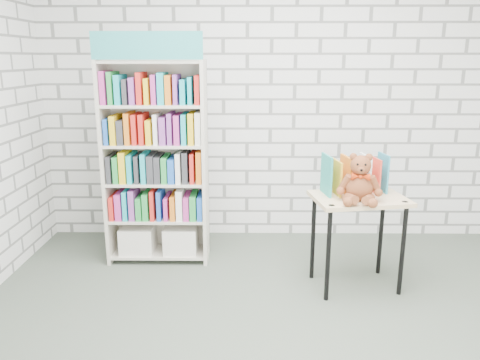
{
  "coord_description": "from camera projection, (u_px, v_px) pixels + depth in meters",
  "views": [
    {
      "loc": [
        -0.25,
        -2.65,
        1.8
      ],
      "look_at": [
        -0.29,
        0.95,
        0.85
      ],
      "focal_mm": 35.0,
      "sensor_mm": 36.0,
      "label": 1
    }
  ],
  "objects": [
    {
      "name": "ground",
      "position": [
        283.0,
        345.0,
        3.02
      ],
      "size": [
        4.5,
        4.5,
        0.0
      ],
      "primitive_type": "plane",
      "color": "#444D41",
      "rests_on": "ground"
    },
    {
      "name": "room_shell",
      "position": [
        291.0,
        60.0,
        2.56
      ],
      "size": [
        4.52,
        4.02,
        2.81
      ],
      "color": "silver",
      "rests_on": "ground"
    },
    {
      "name": "bookshelf",
      "position": [
        156.0,
        162.0,
        4.11
      ],
      "size": [
        0.89,
        0.35,
        2.0
      ],
      "color": "beige",
      "rests_on": "ground"
    },
    {
      "name": "display_table",
      "position": [
        358.0,
        210.0,
        3.64
      ],
      "size": [
        0.77,
        0.59,
        0.76
      ],
      "color": "#D5B080",
      "rests_on": "ground"
    },
    {
      "name": "table_books",
      "position": [
        355.0,
        175.0,
        3.69
      ],
      "size": [
        0.52,
        0.29,
        0.29
      ],
      "color": "teal",
      "rests_on": "display_table"
    },
    {
      "name": "teddy_bear",
      "position": [
        360.0,
        182.0,
        3.47
      ],
      "size": [
        0.33,
        0.32,
        0.36
      ],
      "color": "brown",
      "rests_on": "display_table"
    }
  ]
}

